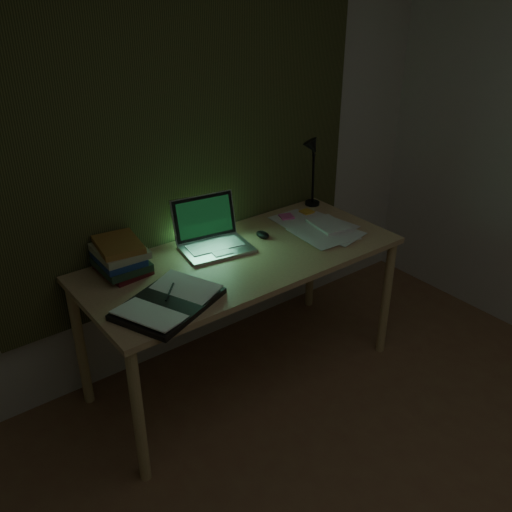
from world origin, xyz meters
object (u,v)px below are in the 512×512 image
(laptop, at_px, (216,228))
(open_textbook, at_px, (168,302))
(book_stack, at_px, (120,257))
(desk, at_px, (243,318))
(loose_papers, at_px, (319,226))
(desk_lamp, at_px, (314,167))

(laptop, bearing_deg, open_textbook, -136.62)
(book_stack, bearing_deg, desk, -20.98)
(open_textbook, bearing_deg, book_stack, 71.76)
(desk, xyz_separation_m, laptop, (-0.07, 0.13, 0.51))
(book_stack, xyz_separation_m, loose_papers, (1.12, -0.21, -0.08))
(book_stack, height_order, desk_lamp, desk_lamp)
(book_stack, relative_size, desk_lamp, 0.53)
(open_textbook, xyz_separation_m, desk_lamp, (1.30, 0.48, 0.22))
(laptop, height_order, desk_lamp, desk_lamp)
(open_textbook, bearing_deg, desk, -3.37)
(desk, relative_size, loose_papers, 4.33)
(book_stack, bearing_deg, loose_papers, -10.48)
(book_stack, bearing_deg, open_textbook, -85.66)
(desk, relative_size, desk_lamp, 3.47)
(loose_papers, bearing_deg, desk_lamp, 53.62)
(desk, xyz_separation_m, desk_lamp, (0.76, 0.30, 0.63))
(loose_papers, height_order, desk_lamp, desk_lamp)
(book_stack, height_order, loose_papers, book_stack)
(laptop, distance_m, desk_lamp, 0.85)
(loose_papers, bearing_deg, open_textbook, -169.62)
(open_textbook, bearing_deg, desk_lamp, -2.17)
(loose_papers, bearing_deg, desk, -178.80)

